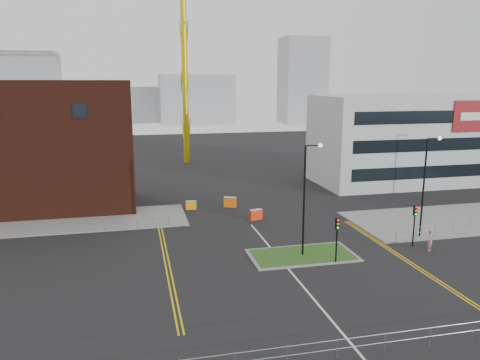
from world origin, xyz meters
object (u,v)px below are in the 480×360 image
Objects in this scene: streetlamp_island at (307,191)px; pedestrian at (431,240)px; traffic_light_island at (337,231)px; tower_crane at (218,3)px.

streetlamp_island is 5.01× the size of pedestrian.
pedestrian is (8.78, 0.73, -1.65)m from traffic_light_island.
pedestrian is at bearing -79.42° from tower_crane.
traffic_light_island is (1.78, -2.02, -2.85)m from streetlamp_island.
pedestrian is (10.56, -1.29, -4.50)m from streetlamp_island.
traffic_light_island reaches higher than pedestrian.
streetlamp_island is 2.52× the size of traffic_light_island.
tower_crane reaches higher than streetlamp_island.
tower_crane is 51.57m from streetlamp_island.
pedestrian is at bearing 4.73° from traffic_light_island.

